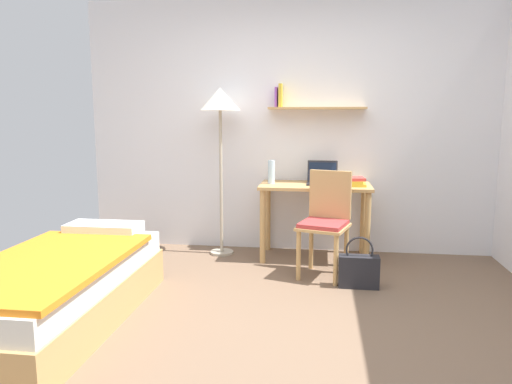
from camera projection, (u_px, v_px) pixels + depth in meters
ground_plane at (278, 331)px, 3.16m from camera, size 5.28×5.28×0.00m
wall_back at (296, 126)px, 4.94m from camera, size 4.40×0.27×2.60m
bed at (59, 289)px, 3.26m from camera, size 0.86×1.87×0.54m
desk at (315, 198)px, 4.70m from camera, size 1.08×0.56×0.75m
desk_chair at (326, 219)px, 4.22m from camera, size 0.51×0.52×0.93m
standing_lamp at (220, 108)px, 4.72m from camera, size 0.40×0.40×1.68m
laptop at (322, 178)px, 4.71m from camera, size 0.30×0.24×0.22m
water_bottle at (271, 172)px, 4.72m from camera, size 0.07×0.07×0.23m
book_stack at (356, 182)px, 4.58m from camera, size 0.19×0.23×0.08m
handbag at (359, 270)px, 3.95m from camera, size 0.33×0.13×0.43m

